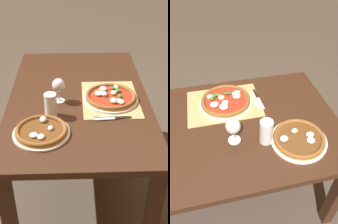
# 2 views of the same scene
# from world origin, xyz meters

# --- Properties ---
(ground_plane) EXTENTS (24.00, 24.00, 0.00)m
(ground_plane) POSITION_xyz_m (0.00, 0.00, 0.00)
(ground_plane) COLOR #473D33
(dining_table) EXTENTS (1.43, 0.89, 0.74)m
(dining_table) POSITION_xyz_m (0.00, 0.00, 0.64)
(dining_table) COLOR #382114
(dining_table) RESTS_ON ground
(paper_placemat) EXTENTS (0.47, 0.35, 0.00)m
(paper_placemat) POSITION_xyz_m (-0.06, -0.20, 0.74)
(paper_placemat) COLOR tan
(paper_placemat) RESTS_ON dining_table
(pizza_near) EXTENTS (0.34, 0.34, 0.05)m
(pizza_near) POSITION_xyz_m (-0.07, -0.20, 0.76)
(pizza_near) COLOR silver
(pizza_near) RESTS_ON paper_placemat
(pizza_far) EXTENTS (0.31, 0.31, 0.05)m
(pizza_far) POSITION_xyz_m (-0.41, 0.21, 0.76)
(pizza_far) COLOR silver
(pizza_far) RESTS_ON dining_table
(wine_glass) EXTENTS (0.08, 0.08, 0.16)m
(wine_glass) POSITION_xyz_m (-0.07, 0.12, 0.85)
(wine_glass) COLOR silver
(wine_glass) RESTS_ON dining_table
(pint_glass) EXTENTS (0.07, 0.07, 0.15)m
(pint_glass) POSITION_xyz_m (-0.24, 0.16, 0.81)
(pint_glass) COLOR silver
(pint_glass) RESTS_ON dining_table
(fork) EXTENTS (0.02, 0.20, 0.00)m
(fork) POSITION_xyz_m (-0.26, -0.18, 0.75)
(fork) COLOR #B7B7BC
(fork) RESTS_ON paper_placemat
(knife) EXTENTS (0.03, 0.22, 0.01)m
(knife) POSITION_xyz_m (-0.28, -0.19, 0.75)
(knife) COLOR black
(knife) RESTS_ON paper_placemat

